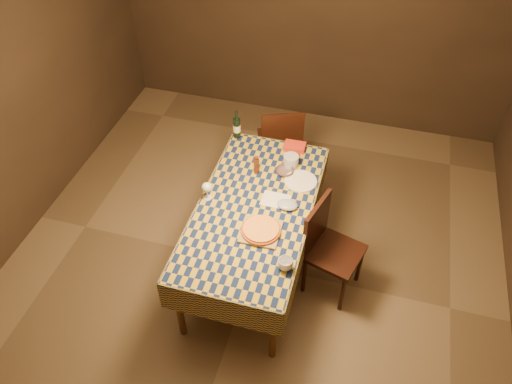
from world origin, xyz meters
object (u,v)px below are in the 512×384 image
at_px(bowl, 284,171).
at_px(wine_bottle, 237,127).
at_px(dining_table, 254,214).
at_px(chair_right, 327,244).
at_px(chair_far, 280,140).
at_px(pizza, 261,229).
at_px(white_plate, 301,181).
at_px(cutting_board, 261,231).

height_order(bowl, wine_bottle, wine_bottle).
distance_m(dining_table, chair_right, 0.65).
height_order(wine_bottle, chair_right, wine_bottle).
bearing_deg(chair_right, chair_far, 119.34).
distance_m(pizza, white_plate, 0.67).
xyz_separation_m(dining_table, chair_right, (0.63, -0.01, -0.17)).
height_order(white_plate, chair_far, chair_far).
bearing_deg(white_plate, cutting_board, -105.66).
height_order(pizza, chair_far, chair_far).
xyz_separation_m(cutting_board, white_plate, (0.18, 0.65, -0.00)).
xyz_separation_m(cutting_board, pizza, (-0.00, 0.00, 0.02)).
relative_size(dining_table, chair_right, 1.98).
height_order(cutting_board, chair_far, chair_far).
relative_size(cutting_board, wine_bottle, 1.05).
relative_size(pizza, white_plate, 1.46).
bearing_deg(cutting_board, pizza, 116.57).
distance_m(cutting_board, pizza, 0.02).
xyz_separation_m(pizza, white_plate, (0.18, 0.65, -0.03)).
bearing_deg(cutting_board, chair_far, 97.25).
xyz_separation_m(dining_table, cutting_board, (0.12, -0.25, 0.09)).
height_order(cutting_board, white_plate, cutting_board).
bearing_deg(wine_bottle, dining_table, -64.40).
xyz_separation_m(white_plate, chair_right, (0.33, -0.41, -0.26)).
bearing_deg(chair_right, white_plate, 128.18).
bearing_deg(chair_far, chair_right, -60.66).
bearing_deg(white_plate, chair_far, 114.19).
distance_m(pizza, chair_right, 0.63).
height_order(dining_table, cutting_board, cutting_board).
relative_size(cutting_board, pizza, 0.73).
relative_size(dining_table, white_plate, 6.55).
relative_size(cutting_board, chair_far, 0.32).
relative_size(wine_bottle, chair_right, 0.31).
relative_size(wine_bottle, white_plate, 1.02).
bearing_deg(bowl, pizza, -91.67).
distance_m(white_plate, chair_far, 0.94).
bearing_deg(pizza, dining_table, 116.30).
xyz_separation_m(white_plate, chair_far, (-0.37, 0.82, -0.26)).
xyz_separation_m(pizza, wine_bottle, (-0.54, 1.11, 0.07)).
bearing_deg(pizza, chair_far, 97.25).
bearing_deg(white_plate, pizza, -105.66).
bearing_deg(dining_table, white_plate, 52.87).
bearing_deg(pizza, bowl, 88.33).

